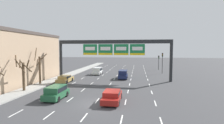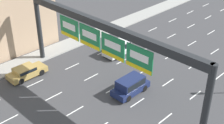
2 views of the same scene
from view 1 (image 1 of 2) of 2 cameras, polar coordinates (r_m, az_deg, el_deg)
ground_plane at (r=19.92m, az=-5.53°, el=-13.31°), size 220.00×220.00×0.00m
sidewalk_left at (r=25.06m, az=-31.94°, el=-10.09°), size 2.80×110.00×0.15m
lane_dashes at (r=32.81m, az=0.18°, el=-6.31°), size 13.32×67.00×0.01m
sign_gantry at (r=33.49m, az=0.48°, el=4.47°), size 21.95×0.70×7.76m
building_near at (r=36.99m, az=-31.21°, el=1.30°), size 11.95×18.31×9.01m
car_gold at (r=32.68m, az=-15.12°, el=-5.28°), size 1.82×4.24×1.28m
car_red at (r=20.16m, az=0.02°, el=-10.95°), size 1.92×4.65×1.33m
suv_navy at (r=35.68m, az=3.65°, el=-3.93°), size 1.81×4.08×1.72m
suv_green at (r=22.33m, az=-17.80°, el=-9.21°), size 1.85×3.97×1.59m
suv_white at (r=41.81m, az=-4.80°, el=-2.79°), size 1.91×4.05×1.65m
traffic_light_near_gantry at (r=44.59m, az=16.14°, el=0.95°), size 0.30×0.35×5.07m
traffic_light_mid_block at (r=52.89m, az=15.01°, el=0.78°), size 0.30×0.35×4.14m
tree_bare_second at (r=32.02m, az=-22.58°, el=-1.58°), size 1.79×1.79×6.10m
tree_bare_furthest at (r=27.55m, az=-27.05°, el=-3.05°), size 2.48×2.27×5.03m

